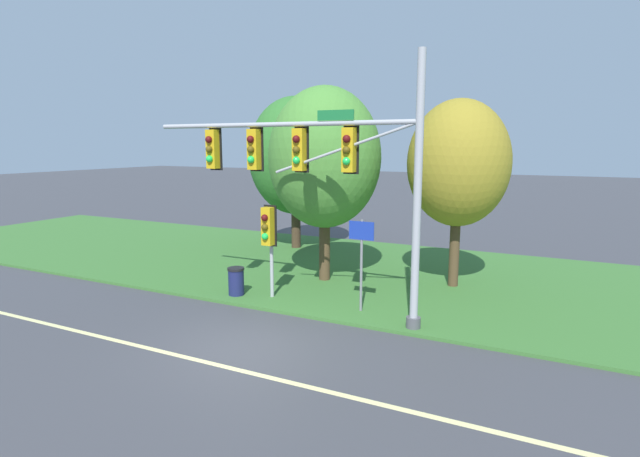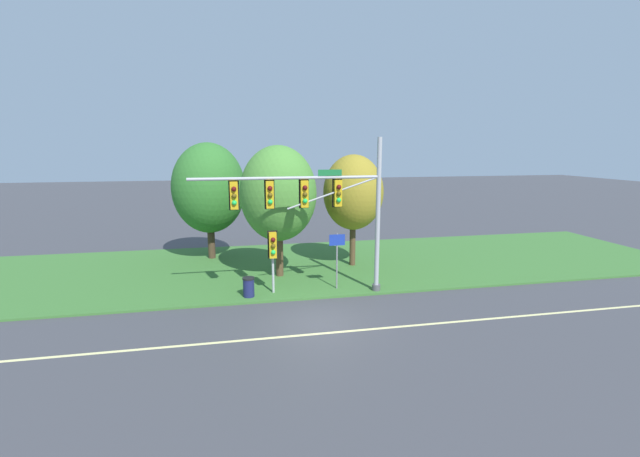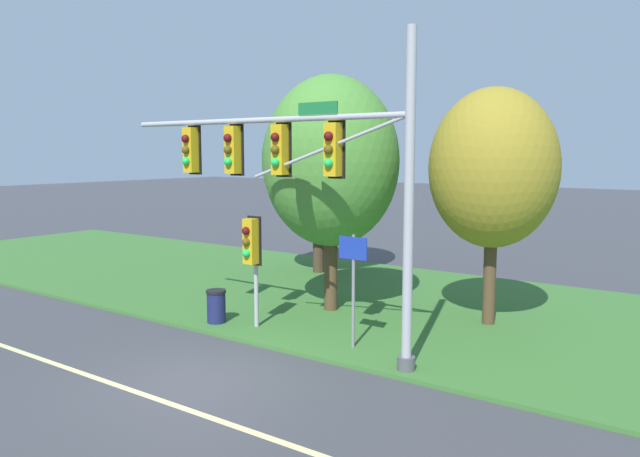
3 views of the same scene
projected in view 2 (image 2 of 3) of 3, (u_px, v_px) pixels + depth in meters
name	position (u px, v px, depth m)	size (l,w,h in m)	color
ground_plane	(318.00, 321.00, 17.51)	(160.00, 160.00, 0.00)	#3D3D42
lane_stripe	(324.00, 333.00, 16.35)	(36.00, 0.16, 0.01)	beige
grass_verge	(291.00, 266.00, 25.44)	(48.00, 11.50, 0.10)	#386B2D
traffic_signal_mast	(318.00, 202.00, 19.59)	(8.84, 0.49, 7.38)	#9EA0A5
pedestrian_signal_near_kerb	(273.00, 249.00, 20.11)	(0.46, 0.55, 3.06)	#9EA0A5
route_sign_post	(337.00, 252.00, 20.94)	(0.78, 0.08, 2.79)	slate
tree_nearest_road	(209.00, 188.00, 26.33)	(4.44, 4.44, 7.21)	#423021
tree_left_of_mast	(278.00, 194.00, 22.58)	(4.05, 4.05, 7.03)	#4C3823
tree_behind_signpost	(353.00, 193.00, 24.72)	(3.49, 3.49, 6.52)	#4C3823
trash_bin	(249.00, 287.00, 20.02)	(0.56, 0.56, 0.93)	#191E4C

